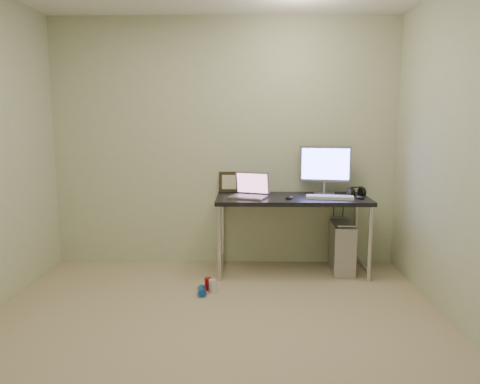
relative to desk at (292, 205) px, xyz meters
name	(u,v)px	position (x,y,z in m)	size (l,w,h in m)	color
floor	(213,337)	(-0.67, -1.43, -0.66)	(3.50, 3.50, 0.00)	tan
wall_back	(224,143)	(-0.67, 0.32, 0.59)	(3.50, 0.02, 2.50)	beige
desk	(292,205)	(0.00, 0.00, 0.00)	(1.46, 0.64, 0.75)	black
tower_computer	(342,248)	(0.50, 0.01, -0.42)	(0.23, 0.47, 0.51)	#A8A8AC
cable_a	(333,226)	(0.45, 0.27, -0.26)	(0.01, 0.01, 0.70)	black
cable_b	(342,228)	(0.54, 0.25, -0.28)	(0.01, 0.01, 0.72)	black
can_red	(208,284)	(-0.78, -0.52, -0.61)	(0.06, 0.06, 0.11)	#AC0B13
can_white	(213,286)	(-0.73, -0.59, -0.61)	(0.07, 0.07, 0.12)	silver
can_blue	(202,291)	(-0.82, -0.64, -0.63)	(0.07, 0.07, 0.13)	#1042A1
laptop	(250,192)	(-0.41, -0.04, 0.14)	(0.41, 0.38, 0.24)	#9E9FA5
monitor	(325,166)	(0.34, 0.19, 0.37)	(0.51, 0.18, 0.48)	#9E9FA5
keyboard	(330,197)	(0.34, -0.10, 0.10)	(0.44, 0.14, 0.03)	silver
mouse_right	(360,197)	(0.63, -0.10, 0.10)	(0.07, 0.11, 0.04)	black
mouse_left	(289,197)	(-0.04, -0.12, 0.10)	(0.07, 0.11, 0.04)	black
headphones	(356,193)	(0.63, 0.09, 0.12)	(0.19, 0.11, 0.11)	black
picture_frame	(232,182)	(-0.60, 0.30, 0.19)	(0.26, 0.03, 0.21)	black
webcam	(247,184)	(-0.43, 0.25, 0.18)	(0.05, 0.04, 0.12)	silver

